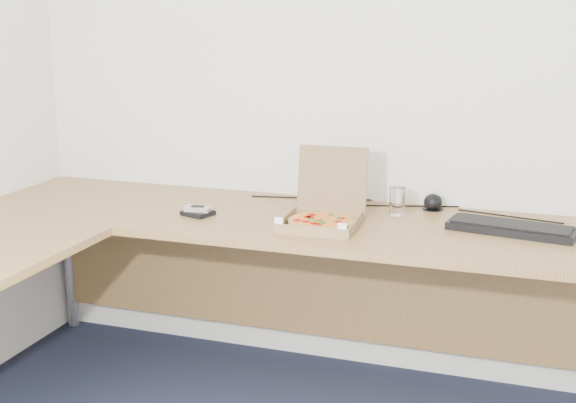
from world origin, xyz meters
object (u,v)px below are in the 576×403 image
(drinking_glass, at_px, (397,201))
(wallet, at_px, (198,213))
(pizza_box, at_px, (322,218))
(keyboard, at_px, (511,229))
(desk, at_px, (157,247))

(drinking_glass, xyz_separation_m, wallet, (-0.72, -0.25, -0.04))
(pizza_box, xyz_separation_m, wallet, (-0.49, -0.01, -0.02))
(keyboard, distance_m, wallet, 1.16)
(wallet, bearing_deg, pizza_box, 18.93)
(drinking_glass, distance_m, wallet, 0.77)
(desk, bearing_deg, pizza_box, 34.29)
(desk, relative_size, drinking_glass, 23.60)
(pizza_box, distance_m, keyboard, 0.67)
(pizza_box, bearing_deg, drinking_glass, 44.92)
(drinking_glass, bearing_deg, desk, -140.93)
(drinking_glass, relative_size, wallet, 0.99)
(pizza_box, bearing_deg, desk, -148.32)
(keyboard, bearing_deg, desk, -148.34)
(keyboard, bearing_deg, drinking_glass, 174.69)
(pizza_box, bearing_deg, keyboard, 9.18)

